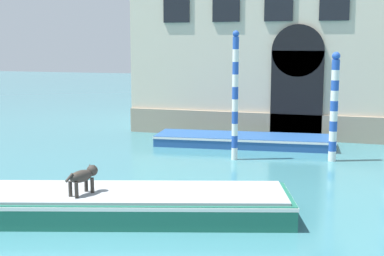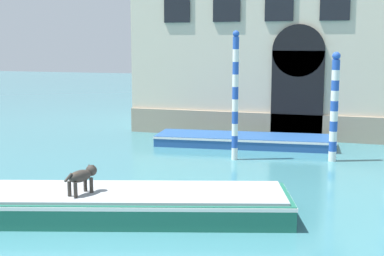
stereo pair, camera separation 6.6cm
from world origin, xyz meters
name	(u,v)px [view 1 (the left image)]	position (x,y,z in m)	size (l,w,h in m)	color
boat_foreground	(95,203)	(-1.32, 5.29, 0.32)	(8.97, 4.41, 0.60)	#1E6651
dog_on_deck	(83,176)	(-1.44, 4.99, 1.00)	(0.44, 0.89, 0.61)	#332D28
boat_moored_near_palazzo	(244,140)	(0.15, 14.64, 0.22)	(6.89, 2.56, 0.41)	#234C8C
mooring_pole_0	(235,96)	(0.34, 12.09, 2.16)	(0.21, 0.21, 4.28)	white
mooring_pole_2	(334,107)	(3.48, 12.84, 1.82)	(0.26, 0.26, 3.60)	white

